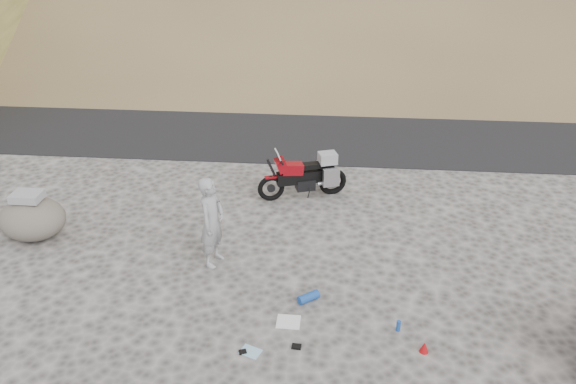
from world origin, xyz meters
name	(u,v)px	position (x,y,z in m)	size (l,w,h in m)	color
ground	(252,281)	(0.00, 0.00, 0.00)	(140.00, 140.00, 0.00)	#413E3C
road	(290,121)	(0.00, 9.00, 0.00)	(120.00, 7.00, 0.05)	black
motorcycle	(307,176)	(0.87, 3.64, 0.58)	(2.22, 1.08, 1.37)	black
man	(215,262)	(-0.86, 0.58, 0.00)	(0.70, 0.46, 1.93)	#949599
boulder	(32,218)	(-5.03, 1.21, 0.49)	(1.66, 1.50, 1.11)	#504C45
small_rock	(20,220)	(-5.55, 1.52, 0.22)	(0.92, 0.88, 0.44)	#504C45
gear_white_cloth	(288,322)	(0.82, -1.15, 0.01)	(0.42, 0.37, 0.01)	white
gear_blue_mat	(309,297)	(1.14, -0.52, 0.08)	(0.17, 0.17, 0.42)	#194598
gear_bottle	(398,326)	(2.75, -1.21, 0.10)	(0.08, 0.08, 0.21)	#194598
gear_funnel	(424,347)	(3.13, -1.69, 0.10)	(0.16, 0.16, 0.20)	#AB0B10
gear_glove_a	(296,347)	(1.01, -1.78, 0.02)	(0.16, 0.11, 0.04)	black
gear_glove_b	(243,352)	(0.13, -1.98, 0.02)	(0.12, 0.09, 0.04)	black
gear_blue_cloth	(250,352)	(0.25, -1.95, 0.01)	(0.34, 0.25, 0.01)	#90C1DE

